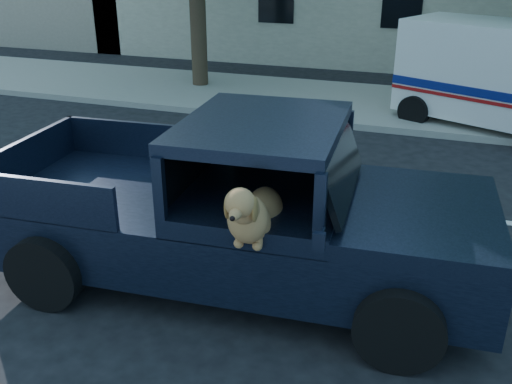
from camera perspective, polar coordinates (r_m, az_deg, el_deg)
ground at (r=6.90m, az=-8.23°, el=-10.45°), size 120.00×120.00×0.00m
far_sidewalk at (r=14.96m, az=8.04°, el=8.91°), size 60.00×4.00×0.15m
lane_stripes at (r=9.27m, az=12.71°, el=-1.35°), size 21.60×0.14×0.01m
pickup_truck at (r=6.85m, az=-2.47°, el=-3.66°), size 5.90×3.08×2.06m
mail_truck at (r=13.58m, az=22.99°, el=9.84°), size 4.64×3.47×2.31m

